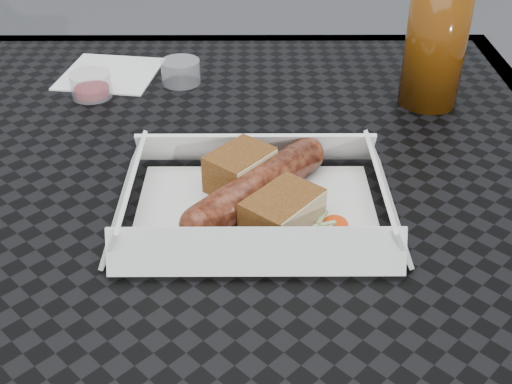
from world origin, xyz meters
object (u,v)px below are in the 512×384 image
food_tray (256,211)px  bratwurst (257,187)px  drink_glass (436,42)px  patio_table (209,236)px

food_tray → bratwurst: bearing=82.8°
food_tray → drink_glass: size_ratio=1.43×
patio_table → food_tray: size_ratio=3.64×
food_tray → drink_glass: (0.21, 0.23, 0.08)m
bratwurst → drink_glass: 0.31m
drink_glass → food_tray: bearing=-132.3°
food_tray → bratwurst: 0.02m
patio_table → drink_glass: 0.34m
bratwurst → drink_glass: size_ratio=0.99×
patio_table → food_tray: (0.05, -0.06, 0.08)m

